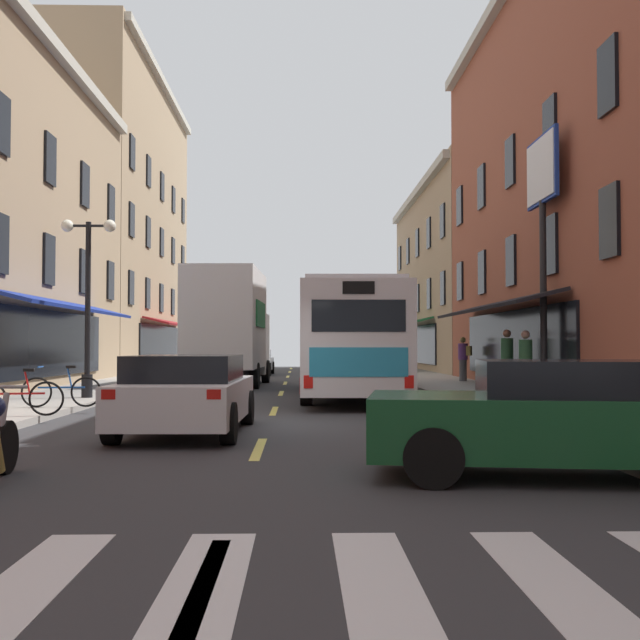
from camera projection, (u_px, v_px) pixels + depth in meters
ground_plane at (269, 427)px, 14.76m from camera, size 34.80×80.00×0.10m
lane_centre_dashes at (268, 425)px, 14.51m from camera, size 0.14×73.90×0.01m
crosswalk_near at (202, 589)px, 4.77m from camera, size 7.10×2.80×0.01m
sidewalk_right at (578, 420)px, 14.91m from camera, size 3.00×80.00×0.14m
billboard_sign at (542, 201)px, 20.82m from camera, size 0.40×2.43×6.95m
transit_bus at (348, 340)px, 23.13m from camera, size 2.87×12.27×3.11m
box_truck at (230, 329)px, 28.50m from camera, size 2.69×7.84×4.12m
sedan_near at (581, 417)px, 8.78m from camera, size 4.86×2.44×1.32m
sedan_mid at (253, 362)px, 39.53m from camera, size 2.07×4.29×1.26m
sedan_far at (187, 393)px, 13.19m from camera, size 2.06×4.46×1.33m
bicycle_near at (62, 391)px, 17.11m from camera, size 1.71×0.48×0.91m
bicycle_mid at (18, 397)px, 14.92m from camera, size 1.70×0.48×0.91m
pedestrian_near at (463, 358)px, 29.59m from camera, size 0.52×0.45×1.66m
pedestrian_mid at (507, 359)px, 23.20m from camera, size 0.36×0.36×1.82m
pedestrian_far at (526, 362)px, 21.11m from camera, size 0.36×0.36×1.76m
street_lamp_twin at (88, 298)px, 20.31m from camera, size 1.42×0.32×4.63m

